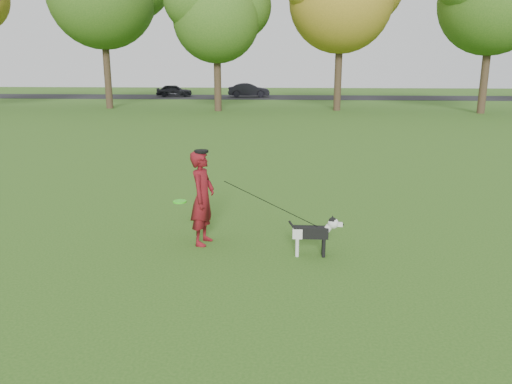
# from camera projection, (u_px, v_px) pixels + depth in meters

# --- Properties ---
(ground) EXTENTS (120.00, 120.00, 0.00)m
(ground) POSITION_uv_depth(u_px,v_px,m) (236.00, 246.00, 8.62)
(ground) COLOR #285116
(ground) RESTS_ON ground
(road) EXTENTS (120.00, 7.00, 0.02)m
(road) POSITION_uv_depth(u_px,v_px,m) (282.00, 97.00, 47.27)
(road) COLOR black
(road) RESTS_ON ground
(man) EXTENTS (0.49, 0.66, 1.64)m
(man) POSITION_uv_depth(u_px,v_px,m) (203.00, 198.00, 8.55)
(man) COLOR #5C0D14
(man) RESTS_ON ground
(dog) EXTENTS (0.90, 0.18, 0.68)m
(dog) POSITION_uv_depth(u_px,v_px,m) (315.00, 231.00, 8.08)
(dog) COLOR black
(dog) RESTS_ON ground
(car_left) EXTENTS (3.58, 1.93, 1.16)m
(car_left) POSITION_uv_depth(u_px,v_px,m) (174.00, 91.00, 47.83)
(car_left) COLOR black
(car_left) RESTS_ON road
(car_mid) EXTENTS (4.03, 1.75, 1.29)m
(car_mid) POSITION_uv_depth(u_px,v_px,m) (249.00, 90.00, 47.32)
(car_mid) COLOR black
(car_mid) RESTS_ON road
(man_held_items) EXTENTS (2.53, 0.57, 1.19)m
(man_held_items) POSITION_uv_depth(u_px,v_px,m) (272.00, 204.00, 8.23)
(man_held_items) COLOR #34DE1C
(man_held_items) RESTS_ON ground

